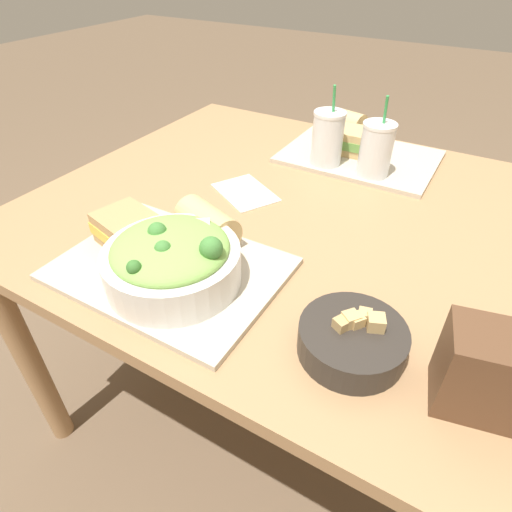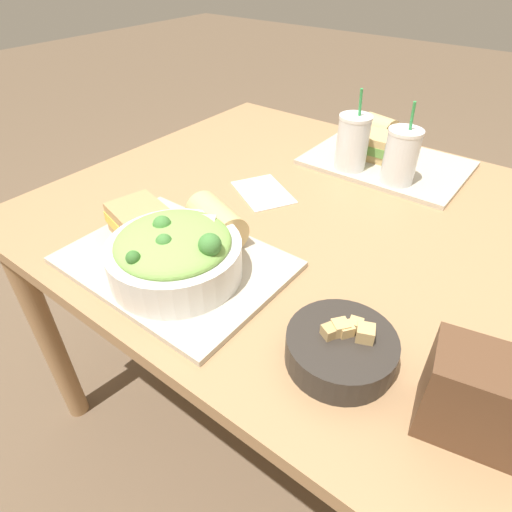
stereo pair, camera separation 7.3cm
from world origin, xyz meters
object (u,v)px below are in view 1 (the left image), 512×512
object	(u,v)px
chip_bag	(501,375)
napkin_folded	(246,192)
drink_cup_red	(376,151)
baguette_near	(208,225)
drink_cup_dark	(327,140)
sandwich_far	(354,141)
soup_bowl	(352,339)
sandwich_near	(127,229)
baguette_far	(349,124)
salad_bowl	(172,259)

from	to	relation	value
chip_bag	napkin_folded	size ratio (longest dim) A/B	0.84
drink_cup_red	chip_bag	size ratio (longest dim) A/B	1.24
baguette_near	drink_cup_dark	xyz separation A→B (m)	(0.06, 0.46, 0.03)
drink_cup_dark	sandwich_far	bearing A→B (deg)	70.91
soup_bowl	sandwich_far	size ratio (longest dim) A/B	1.50
sandwich_far	chip_bag	bearing A→B (deg)	-58.49
sandwich_far	napkin_folded	bearing A→B (deg)	-115.16
chip_bag	sandwich_near	bearing A→B (deg)	165.32
chip_bag	soup_bowl	bearing A→B (deg)	168.91
soup_bowl	baguette_near	size ratio (longest dim) A/B	1.10
baguette_near	baguette_far	bearing A→B (deg)	15.79
sandwich_near	drink_cup_red	bearing A→B (deg)	72.97
baguette_far	napkin_folded	distance (m)	0.45
soup_bowl	salad_bowl	bearing A→B (deg)	-177.35
salad_bowl	soup_bowl	size ratio (longest dim) A/B	1.47
sandwich_far	chip_bag	world-z (taller)	chip_bag
salad_bowl	drink_cup_dark	world-z (taller)	drink_cup_dark
baguette_near	napkin_folded	size ratio (longest dim) A/B	0.77
baguette_far	drink_cup_red	distance (m)	0.25
soup_bowl	napkin_folded	xyz separation A→B (m)	(-0.40, 0.34, -0.03)
sandwich_far	baguette_far	distance (m)	0.11
chip_bag	napkin_folded	world-z (taller)	chip_bag
soup_bowl	chip_bag	bearing A→B (deg)	1.14
baguette_far	chip_bag	world-z (taller)	chip_bag
drink_cup_dark	drink_cup_red	world-z (taller)	drink_cup_dark
drink_cup_red	sandwich_near	bearing A→B (deg)	-121.08
baguette_near	drink_cup_dark	distance (m)	0.46
drink_cup_red	sandwich_far	bearing A→B (deg)	130.67
sandwich_far	sandwich_near	bearing A→B (deg)	-111.27
soup_bowl	napkin_folded	size ratio (longest dim) A/B	0.84
drink_cup_dark	sandwich_near	bearing A→B (deg)	-109.93
chip_bag	napkin_folded	distance (m)	0.68
salad_bowl	baguette_near	xyz separation A→B (m)	(-0.02, 0.13, -0.01)
baguette_far	chip_bag	distance (m)	0.92
salad_bowl	chip_bag	bearing A→B (deg)	2.10
drink_cup_dark	napkin_folded	xyz separation A→B (m)	(-0.11, -0.23, -0.08)
sandwich_near	napkin_folded	size ratio (longest dim) A/B	0.71
chip_bag	baguette_far	bearing A→B (deg)	110.09
salad_bowl	sandwich_far	xyz separation A→B (m)	(0.08, 0.70, -0.02)
sandwich_near	chip_bag	distance (m)	0.68
soup_bowl	sandwich_near	bearing A→B (deg)	176.13
salad_bowl	baguette_far	xyz separation A→B (m)	(0.03, 0.80, -0.01)
baguette_near	drink_cup_dark	bearing A→B (deg)	12.26
soup_bowl	baguette_far	xyz separation A→B (m)	(-0.30, 0.78, 0.02)
baguette_near	drink_cup_dark	size ratio (longest dim) A/B	0.72
baguette_far	baguette_near	bearing A→B (deg)	-170.09
salad_bowl	baguette_far	size ratio (longest dim) A/B	2.24
baguette_far	napkin_folded	size ratio (longest dim) A/B	0.55
baguette_far	napkin_folded	bearing A→B (deg)	-178.64
baguette_near	soup_bowl	bearing A→B (deg)	-88.95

